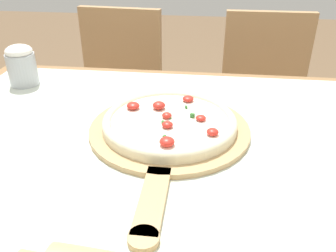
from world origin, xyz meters
TOP-DOWN VIEW (x-y plane):
  - dining_table at (0.00, 0.00)m, footprint 1.18×0.98m
  - towel_cloth at (0.00, 0.00)m, footprint 1.10×0.90m
  - pizza_peel at (0.03, 0.06)m, footprint 0.37×0.55m
  - pizza at (0.03, 0.08)m, footprint 0.31×0.31m
  - chair_left at (-0.30, 0.86)m, footprint 0.43×0.43m
  - chair_right at (0.37, 0.86)m, footprint 0.40×0.40m
  - flour_cup at (-0.44, 0.31)m, footprint 0.08×0.08m

SIDE VIEW (x-z plane):
  - chair_left at x=-0.30m, z-range 0.07..0.95m
  - chair_right at x=0.37m, z-range 0.07..0.95m
  - dining_table at x=0.00m, z-range 0.27..1.05m
  - towel_cloth at x=0.00m, z-range 0.77..0.78m
  - pizza_peel at x=0.03m, z-range 0.78..0.79m
  - pizza at x=0.03m, z-range 0.79..0.82m
  - flour_cup at x=-0.44m, z-range 0.78..0.90m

